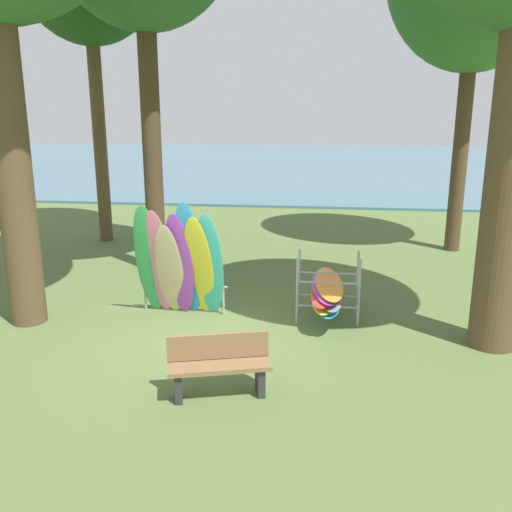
{
  "coord_description": "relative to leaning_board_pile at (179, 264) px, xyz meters",
  "views": [
    {
      "loc": [
        2.17,
        -9.06,
        3.85
      ],
      "look_at": [
        0.9,
        1.13,
        1.1
      ],
      "focal_mm": 39.16,
      "sensor_mm": 36.0,
      "label": 1
    }
  ],
  "objects": [
    {
      "name": "leaning_board_pile",
      "position": [
        0.0,
        0.0,
        0.0
      ],
      "size": [
        1.74,
        0.71,
        2.26
      ],
      "color": "#339E56",
      "rests_on": "ground"
    },
    {
      "name": "board_storage_rack",
      "position": [
        2.74,
        0.21,
        -0.48
      ],
      "size": [
        1.15,
        2.13,
        1.25
      ],
      "color": "#9EA0A5",
      "rests_on": "ground"
    },
    {
      "name": "ground_plane",
      "position": [
        0.48,
        -0.64,
        -1.03
      ],
      "size": [
        80.0,
        80.0,
        0.0
      ],
      "primitive_type": "plane",
      "color": "#566B38"
    },
    {
      "name": "park_bench",
      "position": [
        1.29,
        -2.85,
        -0.58
      ],
      "size": [
        1.46,
        0.78,
        0.85
      ],
      "color": "#2D2D33",
      "rests_on": "ground"
    },
    {
      "name": "lake_water",
      "position": [
        0.48,
        29.88,
        -0.98
      ],
      "size": [
        80.0,
        36.0,
        0.1
      ],
      "primitive_type": "cube",
      "color": "#477084",
      "rests_on": "ground"
    }
  ]
}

